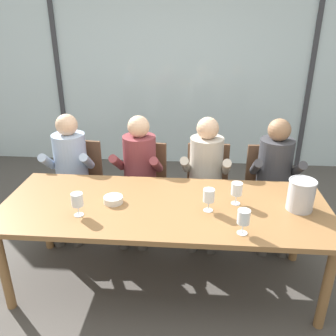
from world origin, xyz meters
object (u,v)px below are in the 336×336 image
(chair_near_curtain, at_px, (79,177))
(chair_right_of_center, at_px, (268,183))
(person_beige_jumper, at_px, (206,172))
(tasting_bowl, at_px, (113,199))
(person_pale_blue_shirt, at_px, (69,167))
(person_maroon_top, at_px, (138,169))
(chair_left_of_center, at_px, (144,179))
(wine_glass_by_left_taster, at_px, (237,190))
(chair_center, at_px, (208,182))
(wine_glass_near_bucket, at_px, (77,200))
(person_charcoal_jacket, at_px, (275,174))
(dining_table, at_px, (164,212))
(wine_glass_center_pour, at_px, (244,218))
(wine_glass_by_right_taster, at_px, (209,196))
(ice_bucket_primary, at_px, (301,194))

(chair_near_curtain, bearing_deg, chair_right_of_center, 7.11)
(person_beige_jumper, xyz_separation_m, tasting_bowl, (-0.72, -0.75, 0.08))
(person_pale_blue_shirt, bearing_deg, person_maroon_top, -5.53)
(chair_left_of_center, height_order, wine_glass_by_left_taster, wine_glass_by_left_taster)
(chair_center, distance_m, tasting_bowl, 1.19)
(wine_glass_near_bucket, bearing_deg, person_beige_jumper, 45.80)
(person_charcoal_jacket, bearing_deg, chair_right_of_center, 99.51)
(dining_table, xyz_separation_m, person_charcoal_jacket, (0.98, 0.75, 0.01))
(chair_left_of_center, xyz_separation_m, wine_glass_near_bucket, (-0.31, -1.09, 0.35))
(chair_near_curtain, relative_size, wine_glass_by_left_taster, 5.02)
(person_beige_jumper, height_order, wine_glass_center_pour, person_beige_jumper)
(chair_near_curtain, bearing_deg, wine_glass_by_right_taster, -29.59)
(person_maroon_top, height_order, person_charcoal_jacket, same)
(chair_right_of_center, height_order, tasting_bowl, chair_right_of_center)
(person_charcoal_jacket, xyz_separation_m, tasting_bowl, (-1.37, -0.75, 0.08))
(chair_left_of_center, bearing_deg, person_maroon_top, -97.27)
(chair_center, bearing_deg, dining_table, -111.68)
(chair_left_of_center, relative_size, person_maroon_top, 0.73)
(chair_right_of_center, bearing_deg, person_pale_blue_shirt, -179.78)
(chair_right_of_center, height_order, person_pale_blue_shirt, person_pale_blue_shirt)
(chair_near_curtain, bearing_deg, tasting_bowl, -50.32)
(wine_glass_by_left_taster, bearing_deg, person_charcoal_jacket, 57.68)
(chair_center, relative_size, wine_glass_center_pour, 5.02)
(person_pale_blue_shirt, xyz_separation_m, ice_bucket_primary, (2.01, -0.74, 0.17))
(chair_right_of_center, bearing_deg, person_charcoal_jacket, -87.39)
(person_maroon_top, bearing_deg, wine_glass_by_right_taster, -47.42)
(chair_right_of_center, distance_m, person_maroon_top, 1.30)
(person_beige_jumper, height_order, wine_glass_by_right_taster, person_beige_jumper)
(wine_glass_center_pour, relative_size, wine_glass_by_right_taster, 1.00)
(wine_glass_by_left_taster, distance_m, wine_glass_near_bucket, 1.17)
(chair_left_of_center, relative_size, tasting_bowl, 5.90)
(chair_right_of_center, height_order, ice_bucket_primary, ice_bucket_primary)
(chair_right_of_center, height_order, wine_glass_center_pour, wine_glass_center_pour)
(dining_table, height_order, chair_right_of_center, chair_right_of_center)
(tasting_bowl, distance_m, wine_glass_by_right_taster, 0.73)
(chair_near_curtain, xyz_separation_m, wine_glass_center_pour, (1.51, -1.24, 0.34))
(chair_near_curtain, relative_size, chair_center, 1.00)
(chair_center, xyz_separation_m, wine_glass_by_left_taster, (0.18, -0.84, 0.34))
(person_maroon_top, distance_m, person_beige_jumper, 0.65)
(person_pale_blue_shirt, relative_size, person_maroon_top, 1.00)
(chair_near_curtain, xyz_separation_m, chair_right_of_center, (1.93, 0.00, 0.00))
(wine_glass_center_pour, bearing_deg, person_maroon_top, 128.52)
(dining_table, relative_size, chair_center, 2.85)
(person_pale_blue_shirt, bearing_deg, chair_right_of_center, -1.06)
(chair_left_of_center, bearing_deg, dining_table, -65.57)
(person_pale_blue_shirt, relative_size, wine_glass_center_pour, 6.86)
(dining_table, distance_m, wine_glass_by_right_taster, 0.38)
(tasting_bowl, bearing_deg, dining_table, -0.31)
(chair_right_of_center, bearing_deg, person_maroon_top, -177.43)
(chair_near_curtain, xyz_separation_m, person_pale_blue_shirt, (-0.04, -0.15, 0.17))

